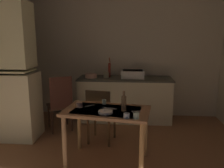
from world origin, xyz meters
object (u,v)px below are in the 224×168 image
object	(u,v)px
dining_table	(107,118)
hand_pump	(109,69)
mixing_bowl_counter	(91,76)
chair_far_side	(100,114)
glass_bottle	(124,103)
serving_bowl_wide	(106,112)
sink_basin	(133,74)
teacup_mint	(127,116)
chair_by_counter	(60,103)
hutch_cabinet	(8,77)

from	to	relation	value
dining_table	hand_pump	bearing A→B (deg)	94.02
mixing_bowl_counter	chair_far_side	size ratio (longest dim) A/B	0.26
glass_bottle	serving_bowl_wide	bearing A→B (deg)	-152.47
dining_table	glass_bottle	distance (m)	0.31
serving_bowl_wide	glass_bottle	xyz separation A→B (m)	(0.22, 0.12, 0.09)
sink_basin	serving_bowl_wide	xyz separation A→B (m)	(-0.34, -1.78, -0.19)
hand_pump	teacup_mint	world-z (taller)	hand_pump
sink_basin	serving_bowl_wide	distance (m)	1.83
hand_pump	mixing_bowl_counter	xyz separation A→B (m)	(-0.36, -0.10, -0.13)
glass_bottle	chair_far_side	bearing A→B (deg)	123.35
mixing_bowl_counter	chair_by_counter	world-z (taller)	chair_by_counter
hutch_cabinet	serving_bowl_wide	distance (m)	1.86
hand_pump	dining_table	xyz separation A→B (m)	(0.12, -1.69, -0.41)
teacup_mint	glass_bottle	size ratio (longest dim) A/B	0.29
chair_far_side	hutch_cabinet	bearing A→B (deg)	176.45
mixing_bowl_counter	chair_far_side	xyz separation A→B (m)	(0.32, -1.04, -0.43)
teacup_mint	glass_bottle	xyz separation A→B (m)	(-0.04, 0.27, 0.07)
serving_bowl_wide	teacup_mint	xyz separation A→B (m)	(0.27, -0.16, 0.01)
hand_pump	dining_table	size ratio (longest dim) A/B	0.33
hutch_cabinet	chair_far_side	size ratio (longest dim) A/B	2.49
hand_pump	chair_by_counter	xyz separation A→B (m)	(-0.80, -0.71, -0.51)
dining_table	glass_bottle	bearing A→B (deg)	-5.44
sink_basin	glass_bottle	xyz separation A→B (m)	(-0.12, -1.67, -0.10)
hutch_cabinet	hand_pump	xyz separation A→B (m)	(1.54, 1.04, 0.01)
chair_far_side	serving_bowl_wide	bearing A→B (deg)	-77.19
mixing_bowl_counter	teacup_mint	bearing A→B (deg)	-68.64
chair_by_counter	glass_bottle	size ratio (longest dim) A/B	3.86
hand_pump	dining_table	bearing A→B (deg)	-85.98
mixing_bowl_counter	dining_table	distance (m)	1.69
serving_bowl_wide	teacup_mint	bearing A→B (deg)	-30.67
hutch_cabinet	dining_table	xyz separation A→B (m)	(1.66, -0.65, -0.40)
serving_bowl_wide	hand_pump	bearing A→B (deg)	93.73
sink_basin	chair_by_counter	xyz separation A→B (m)	(-1.27, -0.67, -0.42)
chair_by_counter	teacup_mint	bearing A→B (deg)	-47.01
mixing_bowl_counter	teacup_mint	xyz separation A→B (m)	(0.74, -1.89, -0.14)
hutch_cabinet	sink_basin	world-z (taller)	hutch_cabinet
chair_far_side	serving_bowl_wide	size ratio (longest dim) A/B	4.81
chair_far_side	glass_bottle	size ratio (longest dim) A/B	3.39
serving_bowl_wide	teacup_mint	distance (m)	0.31
chair_by_counter	mixing_bowl_counter	bearing A→B (deg)	53.94
sink_basin	mixing_bowl_counter	size ratio (longest dim) A/B	1.92
chair_by_counter	glass_bottle	distance (m)	1.56
hand_pump	chair_by_counter	bearing A→B (deg)	-138.50
sink_basin	mixing_bowl_counter	world-z (taller)	sink_basin
hutch_cabinet	mixing_bowl_counter	world-z (taller)	hutch_cabinet
serving_bowl_wide	glass_bottle	world-z (taller)	glass_bottle
hand_pump	mixing_bowl_counter	world-z (taller)	hand_pump
sink_basin	mixing_bowl_counter	distance (m)	0.82
teacup_mint	serving_bowl_wide	bearing A→B (deg)	149.33
hand_pump	teacup_mint	distance (m)	2.04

